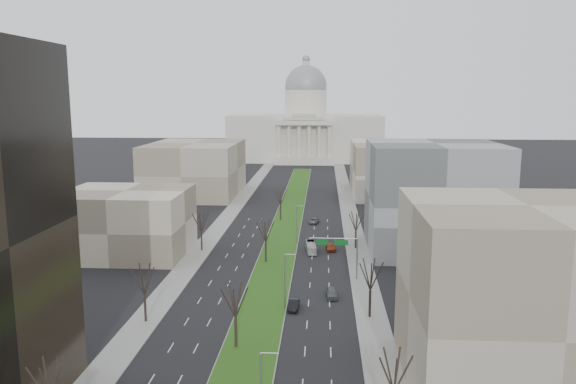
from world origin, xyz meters
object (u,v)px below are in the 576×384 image
at_px(car_grey_near, 332,293).
at_px(box_van, 311,247).
at_px(car_grey_far, 314,221).
at_px(car_black, 294,305).
at_px(car_red, 331,247).

bearing_deg(car_grey_near, box_van, 95.08).
relative_size(car_grey_near, car_grey_far, 0.97).
bearing_deg(car_grey_near, car_black, -139.70).
relative_size(car_grey_near, box_van, 0.61).
height_order(car_black, car_grey_far, car_black).
bearing_deg(car_black, car_grey_near, 47.03).
bearing_deg(car_red, car_grey_near, -94.58).
relative_size(car_red, car_grey_far, 0.98).
height_order(car_grey_near, car_red, car_grey_near).
bearing_deg(car_black, car_grey_far, 91.30).
bearing_deg(car_grey_near, car_grey_far, 90.67).
distance_m(car_red, box_van, 4.69).
xyz_separation_m(car_red, car_grey_far, (-4.18, 26.46, -0.02)).
bearing_deg(box_van, car_red, 15.54).
height_order(car_black, box_van, box_van).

